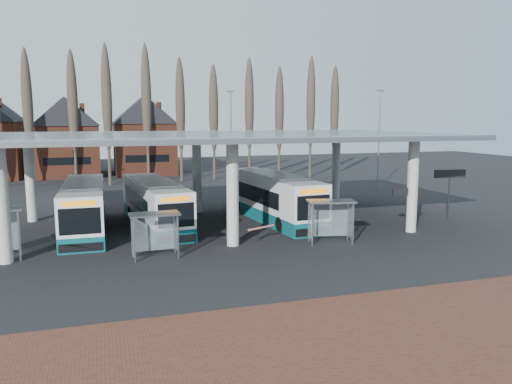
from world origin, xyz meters
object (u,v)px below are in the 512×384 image
object	(u,v)px
bus_0	(84,208)
shelter_2	(330,212)
bus_1	(155,204)
bus_2	(272,198)
shelter_1	(154,225)

from	to	relation	value
bus_0	shelter_2	distance (m)	15.98
bus_1	bus_2	world-z (taller)	bus_2
bus_0	shelter_2	bearing A→B (deg)	-28.44
bus_1	shelter_2	xyz separation A→B (m)	(9.40, -7.90, 0.37)
bus_0	bus_1	bearing A→B (deg)	2.61
bus_0	bus_1	size ratio (longest dim) A/B	1.01
shelter_1	shelter_2	xyz separation A→B (m)	(10.26, 0.13, 0.11)
shelter_1	shelter_2	world-z (taller)	shelter_2
bus_1	shelter_2	bearing A→B (deg)	-46.30
bus_0	bus_1	world-z (taller)	bus_0
bus_2	shelter_1	distance (m)	12.09
bus_0	bus_1	xyz separation A→B (m)	(4.58, 0.17, -0.03)
bus_2	shelter_2	bearing A→B (deg)	-88.02
bus_1	shelter_2	size ratio (longest dim) A/B	3.89
bus_2	shelter_1	xyz separation A→B (m)	(-9.25, -7.78, 0.15)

